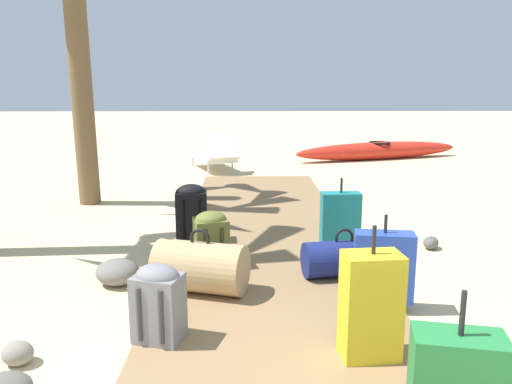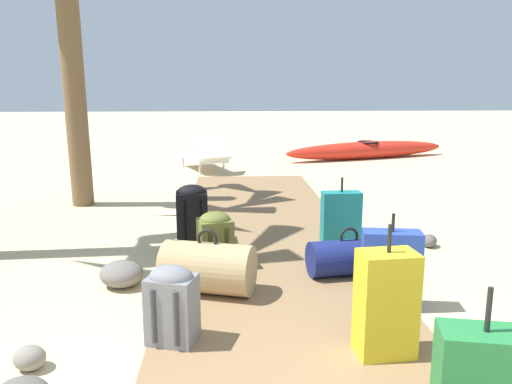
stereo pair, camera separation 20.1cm
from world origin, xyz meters
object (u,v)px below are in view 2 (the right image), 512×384
object	(u,v)px
suitcase_blue	(391,265)
backpack_black	(192,212)
suitcase_teal	(341,217)
duffel_bag_tan	(208,268)
suitcase_yellow	(386,304)
backpack_olive	(215,238)
lounge_chair	(205,155)
duffel_bag_navy	(348,257)
backpack_grey	(172,302)
kayak	(367,150)

from	to	relation	value
suitcase_blue	backpack_black	distance (m)	2.19
suitcase_teal	duffel_bag_tan	bearing A→B (deg)	-137.25
backpack_black	suitcase_yellow	bearing A→B (deg)	-61.07
backpack_olive	backpack_black	xyz separation A→B (m)	(-0.25, 0.77, 0.05)
suitcase_teal	lounge_chair	size ratio (longest dim) A/B	0.41
duffel_bag_navy	backpack_olive	xyz separation A→B (m)	(-1.13, 0.25, 0.11)
duffel_bag_navy	backpack_grey	size ratio (longest dim) A/B	1.42
suitcase_teal	backpack_grey	distance (m)	2.49
duffel_bag_navy	lounge_chair	size ratio (longest dim) A/B	0.43
backpack_black	kayak	size ratio (longest dim) A/B	0.15
backpack_black	lounge_chair	distance (m)	4.93
backpack_grey	backpack_olive	world-z (taller)	backpack_olive
duffel_bag_navy	backpack_grey	world-z (taller)	backpack_grey
backpack_grey	lounge_chair	xyz separation A→B (m)	(-0.08, 7.03, -0.01)
duffel_bag_tan	backpack_olive	distance (m)	0.56
duffel_bag_navy	backpack_olive	bearing A→B (deg)	167.34
suitcase_blue	backpack_olive	bearing A→B (deg)	150.49
suitcase_yellow	lounge_chair	size ratio (longest dim) A/B	0.48
backpack_grey	kayak	distance (m)	9.30
backpack_olive	lounge_chair	bearing A→B (deg)	93.25
suitcase_yellow	duffel_bag_navy	distance (m)	1.32
duffel_bag_navy	suitcase_blue	size ratio (longest dim) A/B	1.08
lounge_chair	backpack_olive	bearing A→B (deg)	-86.75
lounge_chair	kayak	world-z (taller)	lounge_chair
duffel_bag_navy	suitcase_blue	bearing A→B (deg)	-68.22
suitcase_blue	backpack_olive	distance (m)	1.52
suitcase_teal	duffel_bag_navy	bearing A→B (deg)	-98.48
suitcase_blue	backpack_grey	world-z (taller)	suitcase_blue
duffel_bag_tan	lounge_chair	distance (m)	6.26
backpack_black	suitcase_blue	bearing A→B (deg)	-43.89
suitcase_teal	lounge_chair	world-z (taller)	lounge_chair
backpack_olive	backpack_black	size ratio (longest dim) A/B	0.84
duffel_bag_tan	kayak	xyz separation A→B (m)	(3.41, 7.80, -0.08)
duffel_bag_navy	suitcase_blue	distance (m)	0.55
suitcase_teal	backpack_olive	world-z (taller)	suitcase_teal
duffel_bag_navy	duffel_bag_tan	xyz separation A→B (m)	(-1.17, -0.30, 0.04)
duffel_bag_tan	lounge_chair	size ratio (longest dim) A/B	0.47
lounge_chair	backpack_black	bearing A→B (deg)	-89.15
suitcase_teal	kayak	distance (m)	6.92
duffel_bag_navy	kayak	distance (m)	7.82
backpack_black	duffel_bag_navy	bearing A→B (deg)	-36.50
backpack_grey	backpack_black	size ratio (longest dim) A/B	0.84
duffel_bag_navy	backpack_olive	size ratio (longest dim) A/B	1.41
suitcase_blue	kayak	bearing A→B (deg)	75.71
backpack_grey	suitcase_yellow	bearing A→B (deg)	-9.92
suitcase_blue	suitcase_teal	world-z (taller)	suitcase_teal
suitcase_yellow	lounge_chair	xyz separation A→B (m)	(-1.36, 7.25, -0.07)
backpack_black	backpack_grey	bearing A→B (deg)	-89.75
suitcase_blue	backpack_grey	distance (m)	1.67
suitcase_yellow	lounge_chair	bearing A→B (deg)	100.60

